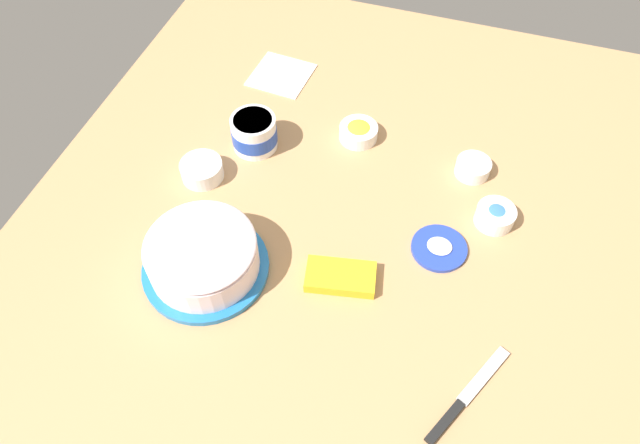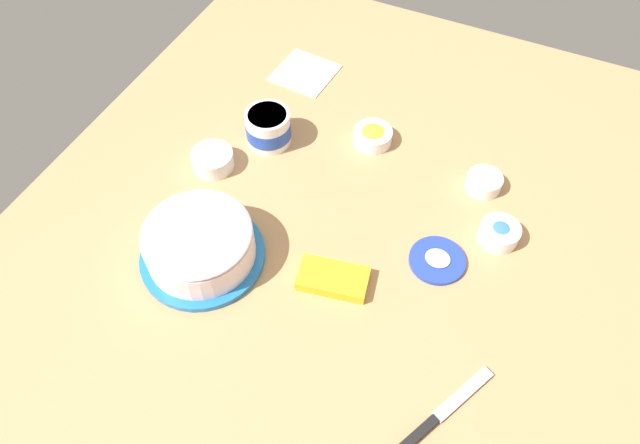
# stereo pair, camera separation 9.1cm
# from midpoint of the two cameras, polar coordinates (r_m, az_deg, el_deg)

# --- Properties ---
(ground_plane) EXTENTS (1.54, 1.54, 0.00)m
(ground_plane) POSITION_cam_midpoint_polar(r_m,az_deg,el_deg) (1.31, 7.82, 0.26)
(ground_plane) COLOR tan
(frosted_cake) EXTENTS (0.26, 0.26, 0.11)m
(frosted_cake) POSITION_cam_midpoint_polar(r_m,az_deg,el_deg) (1.21, -9.54, -2.23)
(frosted_cake) COLOR #1E6BB2
(frosted_cake) RESTS_ON ground_plane
(frosting_tub) EXTENTS (0.11, 0.11, 0.09)m
(frosting_tub) POSITION_cam_midpoint_polar(r_m,az_deg,el_deg) (1.43, -3.21, 9.10)
(frosting_tub) COLOR white
(frosting_tub) RESTS_ON ground_plane
(frosting_tub_lid) EXTENTS (0.12, 0.12, 0.02)m
(frosting_tub_lid) POSITION_cam_midpoint_polar(r_m,az_deg,el_deg) (1.26, 13.37, -3.72)
(frosting_tub_lid) COLOR #233DAD
(frosting_tub_lid) RESTS_ON ground_plane
(spreading_knife) EXTENTS (0.12, 0.22, 0.01)m
(spreading_knife) POSITION_cam_midpoint_polar(r_m,az_deg,el_deg) (1.11, 13.63, -18.19)
(spreading_knife) COLOR silver
(spreading_knife) RESTS_ON ground_plane
(sprinkle_bowl_orange) EXTENTS (0.08, 0.08, 0.04)m
(sprinkle_bowl_orange) POSITION_cam_midpoint_polar(r_m,az_deg,el_deg) (1.40, 17.45, 3.64)
(sprinkle_bowl_orange) COLOR white
(sprinkle_bowl_orange) RESTS_ON ground_plane
(sprinkle_bowl_blue) EXTENTS (0.09, 0.09, 0.04)m
(sprinkle_bowl_blue) POSITION_cam_midpoint_polar(r_m,az_deg,el_deg) (1.32, 18.96, -1.08)
(sprinkle_bowl_blue) COLOR white
(sprinkle_bowl_blue) RESTS_ON ground_plane
(sprinkle_bowl_yellow) EXTENTS (0.09, 0.09, 0.04)m
(sprinkle_bowl_yellow) POSITION_cam_midpoint_polar(r_m,az_deg,el_deg) (1.45, 6.97, 8.26)
(sprinkle_bowl_yellow) COLOR white
(sprinkle_bowl_yellow) RESTS_ON ground_plane
(sprinkle_bowl_pink) EXTENTS (0.10, 0.10, 0.04)m
(sprinkle_bowl_pink) POSITION_cam_midpoint_polar(r_m,az_deg,el_deg) (1.40, -8.56, 5.97)
(sprinkle_bowl_pink) COLOR white
(sprinkle_bowl_pink) RESTS_ON ground_plane
(candy_box_lower) EXTENTS (0.15, 0.10, 0.03)m
(candy_box_lower) POSITION_cam_midpoint_polar(r_m,az_deg,el_deg) (1.20, 3.46, -5.62)
(candy_box_lower) COLOR yellow
(candy_box_lower) RESTS_ON ground_plane
(paper_napkin) EXTENTS (0.16, 0.16, 0.01)m
(paper_napkin) POSITION_cam_midpoint_polar(r_m,az_deg,el_deg) (1.64, 0.18, 14.29)
(paper_napkin) COLOR white
(paper_napkin) RESTS_ON ground_plane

